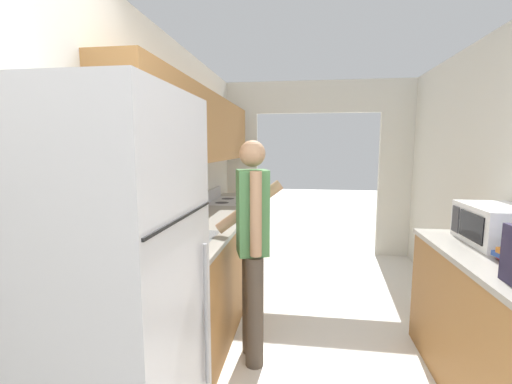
{
  "coord_description": "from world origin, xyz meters",
  "views": [
    {
      "loc": [
        -0.17,
        -0.81,
        1.56
      ],
      "look_at": [
        -0.68,
        2.75,
        1.09
      ],
      "focal_mm": 24.0,
      "sensor_mm": 36.0,
      "label": 1
    }
  ],
  "objects": [
    {
      "name": "wall_left",
      "position": [
        -1.28,
        1.87,
        1.44
      ],
      "size": [
        0.38,
        6.62,
        2.5
      ],
      "color": "silver",
      "rests_on": "ground_plane"
    },
    {
      "name": "wall_far_with_doorway",
      "position": [
        0.0,
        4.25,
        1.45
      ],
      "size": [
        3.05,
        0.06,
        2.5
      ],
      "color": "silver",
      "rests_on": "ground_plane"
    },
    {
      "name": "counter_left",
      "position": [
        -1.02,
        2.15,
        0.46
      ],
      "size": [
        0.62,
        3.12,
        0.91
      ],
      "color": "#9E6B38",
      "rests_on": "ground_plane"
    },
    {
      "name": "refrigerator",
      "position": [
        -0.99,
        0.48,
        0.89
      ],
      "size": [
        0.7,
        0.74,
        1.79
      ],
      "color": "#B7B7BC",
      "rests_on": "ground_plane"
    },
    {
      "name": "range_oven",
      "position": [
        -1.02,
        3.27,
        0.46
      ],
      "size": [
        0.66,
        0.74,
        1.05
      ],
      "color": "#B7B7BC",
      "rests_on": "ground_plane"
    },
    {
      "name": "person",
      "position": [
        -0.53,
        1.55,
        0.86
      ],
      "size": [
        0.52,
        0.44,
        1.61
      ],
      "rotation": [
        0.0,
        0.0,
        1.88
      ],
      "color": "#4C4238",
      "rests_on": "ground_plane"
    },
    {
      "name": "microwave",
      "position": [
        1.12,
        1.65,
        1.04
      ],
      "size": [
        0.38,
        0.54,
        0.26
      ],
      "color": "white",
      "rests_on": "counter_right"
    }
  ]
}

